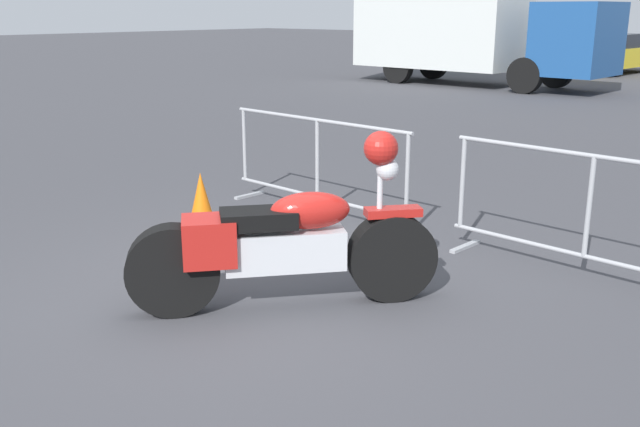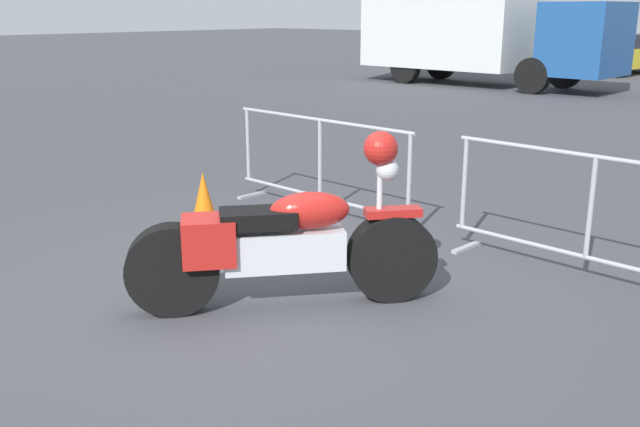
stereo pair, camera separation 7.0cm
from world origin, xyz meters
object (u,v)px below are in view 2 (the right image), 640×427
at_px(crowd_barrier_far, 590,216).
at_px(traffic_cone, 204,201).
at_px(motorcycle, 284,243).
at_px(parked_car_green, 491,46).
at_px(parked_car_white, 551,51).
at_px(parked_car_yellow, 622,54).
at_px(crowd_barrier_near, 320,165).
at_px(box_truck, 474,29).

distance_m(crowd_barrier_far, traffic_cone, 3.73).
relative_size(motorcycle, traffic_cone, 3.31).
relative_size(parked_car_green, parked_car_white, 1.11).
distance_m(crowd_barrier_far, parked_car_green, 24.47).
bearing_deg(parked_car_green, motorcycle, -150.82).
bearing_deg(parked_car_white, parked_car_green, 86.95).
distance_m(motorcycle, crowd_barrier_far, 2.54).
distance_m(motorcycle, parked_car_yellow, 23.28).
distance_m(motorcycle, crowd_barrier_near, 2.54).
height_order(motorcycle, parked_car_yellow, parked_car_yellow).
bearing_deg(motorcycle, parked_car_white, 58.76).
xyz_separation_m(parked_car_white, traffic_cone, (6.24, -21.88, -0.40)).
xyz_separation_m(box_truck, parked_car_green, (-3.49, 7.46, -0.88)).
relative_size(crowd_barrier_near, traffic_cone, 4.30).
bearing_deg(parked_car_white, box_truck, -170.14).
distance_m(motorcycle, parked_car_white, 24.24).
xyz_separation_m(crowd_barrier_near, traffic_cone, (-0.57, -1.17, -0.27)).
bearing_deg(traffic_cone, box_truck, 110.36).
relative_size(crowd_barrier_far, traffic_cone, 4.30).
height_order(crowd_barrier_near, parked_car_white, parked_car_white).
distance_m(crowd_barrier_far, parked_car_white, 22.91).
bearing_deg(crowd_barrier_near, parked_car_green, 114.36).
bearing_deg(parked_car_white, crowd_barrier_near, -158.11).
bearing_deg(traffic_cone, crowd_barrier_far, 18.24).
xyz_separation_m(motorcycle, parked_car_green, (-11.01, 23.10, 0.25)).
distance_m(box_truck, traffic_cone, 15.78).
distance_m(motorcycle, box_truck, 17.39).
xyz_separation_m(motorcycle, crowd_barrier_far, (1.49, 2.06, 0.05)).
bearing_deg(crowd_barrier_near, motorcycle, -54.21).
xyz_separation_m(parked_car_yellow, traffic_cone, (3.53, -21.70, -0.41)).
height_order(crowd_barrier_far, parked_car_green, parked_car_green).
relative_size(crowd_barrier_far, box_truck, 0.33).
bearing_deg(parked_car_green, parked_car_white, -93.05).
relative_size(box_truck, parked_car_white, 1.90).
bearing_deg(box_truck, parked_car_yellow, 75.81).
bearing_deg(parked_car_yellow, motorcycle, -162.44).
relative_size(crowd_barrier_far, parked_car_green, 0.56).
height_order(parked_car_green, parked_car_white, parked_car_green).
bearing_deg(motorcycle, traffic_cone, 105.19).
bearing_deg(box_truck, parked_car_white, 97.59).
distance_m(motorcycle, parked_car_green, 25.59).
height_order(motorcycle, crowd_barrier_near, motorcycle).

